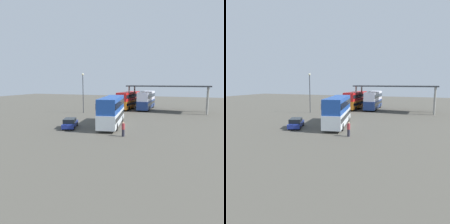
% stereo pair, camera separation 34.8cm
% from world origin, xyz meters
% --- Properties ---
extents(ground_plane, '(140.00, 140.00, 0.00)m').
position_xyz_m(ground_plane, '(0.00, 0.00, 0.00)').
color(ground_plane, '#4E4B43').
extents(double_decker_main, '(4.27, 10.59, 4.20)m').
position_xyz_m(double_decker_main, '(-0.35, 3.37, 2.30)').
color(double_decker_main, white).
rests_on(double_decker_main, ground_plane).
extents(parked_hatchback, '(2.90, 4.24, 1.35)m').
position_xyz_m(parked_hatchback, '(-5.32, -0.13, 0.67)').
color(parked_hatchback, navy).
rests_on(parked_hatchback, ground_plane).
extents(double_decker_near_canopy, '(3.28, 10.48, 4.03)m').
position_xyz_m(double_decker_near_canopy, '(-3.09, 22.92, 2.21)').
color(double_decker_near_canopy, orange).
rests_on(double_decker_near_canopy, ground_plane).
extents(double_decker_mid_row, '(2.57, 10.77, 4.15)m').
position_xyz_m(double_decker_mid_row, '(1.06, 23.55, 2.28)').
color(double_decker_mid_row, navy).
rests_on(double_decker_mid_row, ground_plane).
extents(depot_canopy, '(17.69, 6.52, 5.62)m').
position_xyz_m(depot_canopy, '(5.91, 21.64, 5.18)').
color(depot_canopy, '#33353A').
rests_on(depot_canopy, ground_plane).
extents(lamppost_tall, '(0.44, 0.44, 8.13)m').
position_xyz_m(lamppost_tall, '(-10.20, 13.19, 5.09)').
color(lamppost_tall, '#33353A').
rests_on(lamppost_tall, ground_plane).
extents(pedestrian_waiting, '(0.38, 0.38, 1.75)m').
position_xyz_m(pedestrian_waiting, '(2.96, -2.01, 0.88)').
color(pedestrian_waiting, '#262633').
rests_on(pedestrian_waiting, ground_plane).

